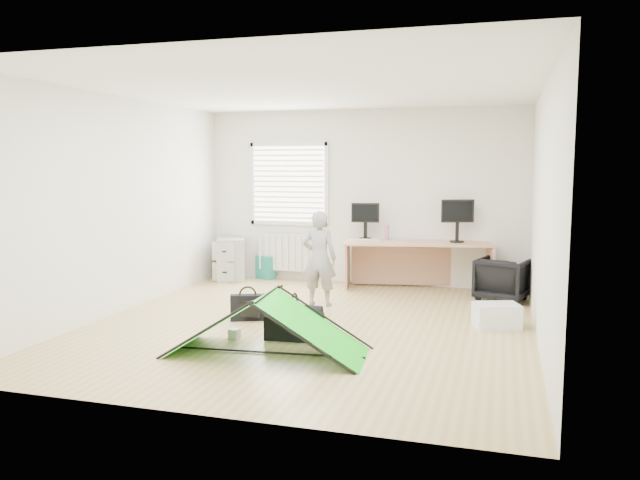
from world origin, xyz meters
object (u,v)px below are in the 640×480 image
(desk, at_px, (417,266))
(thermos, at_px, (387,232))
(monitor_right, at_px, (457,227))
(laptop_bag, at_px, (248,307))
(person, at_px, (319,258))
(monitor_left, at_px, (365,226))
(storage_crate, at_px, (496,316))
(duffel_bag, at_px, (294,327))
(office_chair, at_px, (502,279))
(filing_cabinet, at_px, (231,259))
(kite, at_px, (268,324))

(desk, relative_size, thermos, 9.41)
(monitor_right, xyz_separation_m, laptop_bag, (-2.26, -2.48, -0.80))
(person, distance_m, laptop_bag, 1.26)
(monitor_left, bearing_deg, storage_crate, -53.35)
(monitor_right, height_order, laptop_bag, monitor_right)
(laptop_bag, relative_size, duffel_bag, 0.70)
(monitor_right, bearing_deg, laptop_bag, -154.76)
(office_chair, xyz_separation_m, duffel_bag, (-2.13, -2.58, -0.17))
(filing_cabinet, relative_size, office_chair, 1.04)
(storage_crate, relative_size, duffel_bag, 0.83)
(desk, height_order, monitor_left, monitor_left)
(person, distance_m, storage_crate, 2.37)
(desk, bearing_deg, storage_crate, -67.73)
(thermos, bearing_deg, filing_cabinet, -178.29)
(kite, distance_m, duffel_bag, 0.62)
(monitor_left, bearing_deg, kite, -100.72)
(desk, height_order, filing_cabinet, desk)
(person, height_order, storage_crate, person)
(filing_cabinet, bearing_deg, duffel_bag, -77.75)
(thermos, height_order, kite, thermos)
(monitor_right, xyz_separation_m, storage_crate, (0.60, -1.99, -0.82))
(kite, bearing_deg, thermos, 76.45)
(filing_cabinet, relative_size, storage_crate, 1.38)
(monitor_right, distance_m, kite, 4.04)
(storage_crate, xyz_separation_m, duffel_bag, (-2.07, -1.09, -0.01))
(filing_cabinet, height_order, duffel_bag, filing_cabinet)
(office_chair, distance_m, laptop_bag, 3.53)
(person, bearing_deg, laptop_bag, 57.48)
(monitor_left, height_order, monitor_right, monitor_right)
(person, bearing_deg, filing_cabinet, -38.27)
(laptop_bag, height_order, duffel_bag, laptop_bag)
(laptop_bag, bearing_deg, monitor_left, 47.79)
(filing_cabinet, height_order, office_chair, filing_cabinet)
(thermos, height_order, duffel_bag, thermos)
(person, height_order, kite, person)
(thermos, relative_size, person, 0.18)
(duffel_bag, bearing_deg, person, 92.99)
(kite, xyz_separation_m, laptop_bag, (-0.71, 1.19, -0.14))
(office_chair, distance_m, person, 2.54)
(filing_cabinet, distance_m, storage_crate, 4.59)
(thermos, relative_size, storage_crate, 0.46)
(storage_crate, distance_m, laptop_bag, 2.90)
(thermos, bearing_deg, desk, -14.68)
(desk, distance_m, thermos, 0.68)
(filing_cabinet, relative_size, monitor_right, 1.41)
(desk, xyz_separation_m, duffel_bag, (-0.91, -2.95, -0.23))
(filing_cabinet, bearing_deg, laptop_bag, -84.15)
(filing_cabinet, relative_size, thermos, 2.99)
(monitor_right, bearing_deg, duffel_bag, -137.97)
(kite, bearing_deg, monitor_right, 61.50)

